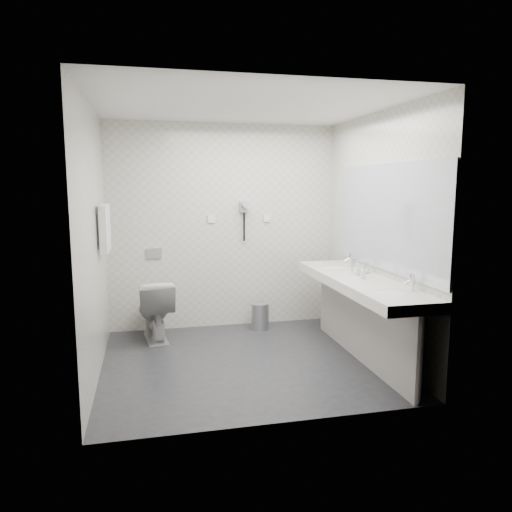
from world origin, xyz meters
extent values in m
plane|color=#232327|center=(0.00, 0.00, 0.00)|extent=(2.80, 2.80, 0.00)
plane|color=silver|center=(0.00, 0.00, 2.50)|extent=(2.80, 2.80, 0.00)
plane|color=beige|center=(0.00, 1.30, 1.25)|extent=(2.80, 0.00, 2.80)
plane|color=beige|center=(0.00, -1.30, 1.25)|extent=(2.80, 0.00, 2.80)
plane|color=beige|center=(-1.40, 0.00, 1.25)|extent=(0.00, 2.60, 2.60)
plane|color=beige|center=(1.40, 0.00, 1.25)|extent=(0.00, 2.60, 2.60)
cube|color=silver|center=(1.12, -0.20, 0.80)|extent=(0.55, 2.20, 0.10)
cube|color=gray|center=(1.15, -0.20, 0.38)|extent=(0.03, 2.15, 0.75)
cylinder|color=silver|center=(1.18, -1.24, 0.38)|extent=(0.06, 0.06, 0.75)
cylinder|color=silver|center=(1.18, 0.84, 0.38)|extent=(0.06, 0.06, 0.75)
cube|color=#B2BCC6|center=(1.39, -0.20, 1.45)|extent=(0.02, 2.20, 1.05)
ellipsoid|color=silver|center=(1.12, -0.85, 0.83)|extent=(0.40, 0.31, 0.05)
ellipsoid|color=silver|center=(1.12, 0.45, 0.83)|extent=(0.40, 0.31, 0.05)
cylinder|color=silver|center=(1.32, -0.85, 0.92)|extent=(0.04, 0.04, 0.15)
cylinder|color=silver|center=(1.32, 0.45, 0.92)|extent=(0.04, 0.04, 0.15)
imported|color=white|center=(1.15, -0.08, 0.91)|extent=(0.07, 0.07, 0.12)
imported|color=white|center=(1.13, -0.26, 0.92)|extent=(0.06, 0.06, 0.13)
cylinder|color=silver|center=(1.31, 0.02, 0.90)|extent=(0.06, 0.06, 0.11)
cylinder|color=silver|center=(1.24, 0.17, 0.91)|extent=(0.07, 0.07, 0.12)
imported|color=silver|center=(-0.87, 0.91, 0.35)|extent=(0.48, 0.74, 0.70)
cube|color=#B2B5BA|center=(-0.85, 1.29, 0.95)|extent=(0.18, 0.02, 0.12)
cylinder|color=#B2B5BA|center=(0.40, 1.04, 0.16)|extent=(0.24, 0.24, 0.31)
cylinder|color=#B2B5BA|center=(0.40, 1.04, 0.32)|extent=(0.22, 0.22, 0.02)
cylinder|color=silver|center=(-1.35, 0.55, 1.55)|extent=(0.02, 0.62, 0.02)
cube|color=silver|center=(-1.34, 0.41, 1.33)|extent=(0.07, 0.24, 0.48)
cube|color=silver|center=(-1.34, 0.69, 1.33)|extent=(0.07, 0.24, 0.48)
cube|color=#9E9CA2|center=(0.25, 1.27, 1.50)|extent=(0.10, 0.04, 0.14)
cylinder|color=#9E9CA2|center=(0.25, 1.20, 1.53)|extent=(0.08, 0.14, 0.08)
cylinder|color=black|center=(0.25, 1.26, 1.25)|extent=(0.02, 0.02, 0.35)
cube|color=silver|center=(-0.15, 1.29, 1.35)|extent=(0.09, 0.02, 0.09)
cube|color=silver|center=(0.55, 1.29, 1.35)|extent=(0.09, 0.02, 0.09)
camera|label=1|loc=(-0.91, -4.54, 1.77)|focal=33.61mm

